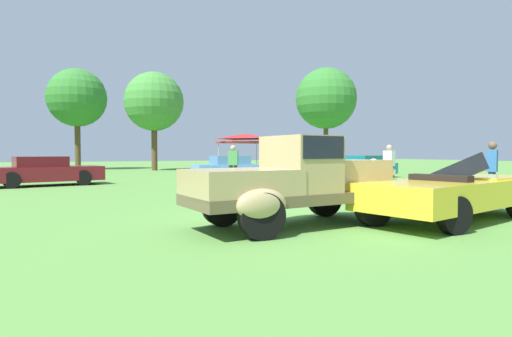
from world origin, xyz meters
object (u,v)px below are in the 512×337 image
object	(u,v)px
spectator_near_truck	(389,165)
canopy_tent_left_field	(246,138)
neighbor_convertible	(454,192)
show_car_teal	(365,167)
spectator_by_row	(492,170)
feature_pickup_truck	(297,180)
show_car_burgundy	(45,171)
show_car_skyblue	(232,168)
spectator_between_cars	(233,164)

from	to	relation	value
spectator_near_truck	canopy_tent_left_field	world-z (taller)	canopy_tent_left_field
neighbor_convertible	show_car_teal	distance (m)	14.27
spectator_near_truck	spectator_by_row	xyz separation A→B (m)	(-0.84, -5.04, 0.00)
show_car_teal	spectator_by_row	bearing A→B (deg)	-110.81
neighbor_convertible	canopy_tent_left_field	xyz separation A→B (m)	(4.16, 21.28, 1.84)
feature_pickup_truck	show_car_burgundy	world-z (taller)	feature_pickup_truck
show_car_burgundy	spectator_near_truck	size ratio (longest dim) A/B	2.76
spectator_by_row	canopy_tent_left_field	xyz separation A→B (m)	(0.77, 19.59, 1.51)
feature_pickup_truck	show_car_skyblue	distance (m)	13.18
show_car_burgundy	show_car_skyblue	world-z (taller)	same
spectator_near_truck	spectator_by_row	world-z (taller)	same
neighbor_convertible	spectator_near_truck	bearing A→B (deg)	57.86
canopy_tent_left_field	feature_pickup_truck	bearing A→B (deg)	-109.96
show_car_skyblue	show_car_burgundy	bearing A→B (deg)	-179.49
show_car_skyblue	spectator_near_truck	distance (m)	7.79
neighbor_convertible	show_car_skyblue	xyz separation A→B (m)	(0.17, 13.37, 0.02)
show_car_teal	show_car_burgundy	bearing A→B (deg)	176.03
show_car_burgundy	canopy_tent_left_field	world-z (taller)	canopy_tent_left_field
show_car_skyblue	canopy_tent_left_field	size ratio (longest dim) A/B	1.17
show_car_burgundy	show_car_teal	xyz separation A→B (m)	(15.59, -1.08, -0.00)
spectator_between_cars	feature_pickup_truck	bearing A→B (deg)	-103.67
neighbor_convertible	show_car_skyblue	distance (m)	13.37
feature_pickup_truck	show_car_burgundy	bearing A→B (deg)	111.09
feature_pickup_truck	canopy_tent_left_field	bearing A→B (deg)	70.04
show_car_burgundy	canopy_tent_left_field	size ratio (longest dim) A/B	1.39
neighbor_convertible	show_car_teal	bearing A→B (deg)	58.82
feature_pickup_truck	spectator_by_row	xyz separation A→B (m)	(6.72, 1.03, 0.05)
spectator_near_truck	canopy_tent_left_field	distance (m)	14.62
neighbor_convertible	spectator_by_row	size ratio (longest dim) A/B	2.91
show_car_skyblue	spectator_by_row	bearing A→B (deg)	-74.59
show_car_skyblue	spectator_between_cars	bearing A→B (deg)	-110.16
feature_pickup_truck	spectator_near_truck	bearing A→B (deg)	38.80
canopy_tent_left_field	spectator_near_truck	bearing A→B (deg)	-89.75
neighbor_convertible	show_car_skyblue	size ratio (longest dim) A/B	1.25
show_car_burgundy	spectator_by_row	size ratio (longest dim) A/B	2.76
show_car_skyblue	show_car_teal	world-z (taller)	same
feature_pickup_truck	spectator_between_cars	distance (m)	9.73
feature_pickup_truck	neighbor_convertible	size ratio (longest dim) A/B	0.88
feature_pickup_truck	spectator_between_cars	bearing A→B (deg)	76.33
spectator_near_truck	spectator_by_row	bearing A→B (deg)	-99.44
show_car_burgundy	show_car_teal	distance (m)	15.62
spectator_by_row	canopy_tent_left_field	world-z (taller)	canopy_tent_left_field
spectator_between_cars	spectator_by_row	distance (m)	9.51
show_car_teal	spectator_between_cars	xyz separation A→B (m)	(-8.42, -2.10, 0.31)
spectator_by_row	canopy_tent_left_field	distance (m)	19.66
feature_pickup_truck	spectator_by_row	bearing A→B (deg)	8.71
show_car_teal	show_car_skyblue	bearing A→B (deg)	170.89
show_car_skyblue	canopy_tent_left_field	bearing A→B (deg)	63.20
show_car_skyblue	spectator_near_truck	bearing A→B (deg)	-58.55
neighbor_convertible	spectator_near_truck	size ratio (longest dim) A/B	2.91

